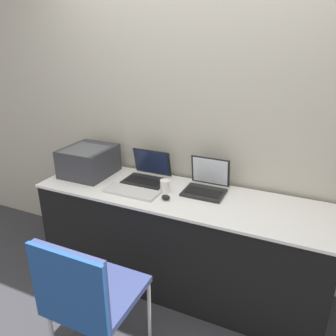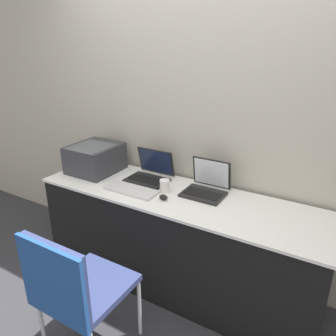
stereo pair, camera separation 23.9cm
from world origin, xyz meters
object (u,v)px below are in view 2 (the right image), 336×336
external_keyboard (131,190)px  chair (72,286)px  coffee_cup (165,186)px  laptop_left (150,173)px  mouse (163,197)px  printer (95,157)px  laptop_right (206,186)px

external_keyboard → chair: size_ratio=0.45×
coffee_cup → chair: 0.95m
laptop_left → mouse: (0.28, -0.26, -0.03)m
external_keyboard → coffee_cup: 0.25m
external_keyboard → mouse: bearing=0.9°
coffee_cup → mouse: 0.13m
printer → external_keyboard: size_ratio=0.99×
printer → laptop_left: bearing=9.8°
external_keyboard → coffee_cup: (0.22, 0.12, 0.04)m
printer → external_keyboard: 0.55m
printer → chair: printer is taller
laptop_left → external_keyboard: size_ratio=0.79×
laptop_right → mouse: bearing=-129.9°
printer → coffee_cup: size_ratio=4.31×
printer → laptop_right: laptop_right is taller
external_keyboard → mouse: mouse is taller
printer → laptop_right: (1.00, 0.09, -0.07)m
chair → coffee_cup: bearing=86.6°
laptop_right → coffee_cup: laptop_right is taller
external_keyboard → coffee_cup: size_ratio=4.36×
laptop_left → external_keyboard: bearing=-89.6°
mouse → chair: 0.83m
printer → laptop_right: 1.00m
laptop_right → mouse: laptop_right is taller
laptop_left → external_keyboard: laptop_left is taller
printer → laptop_right: bearing=5.0°
laptop_right → chair: laptop_right is taller
laptop_right → chair: 1.13m
laptop_left → laptop_right: bearing=-0.0°
laptop_right → external_keyboard: bearing=-152.2°
chair → laptop_right: bearing=72.6°
mouse → external_keyboard: bearing=-179.1°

